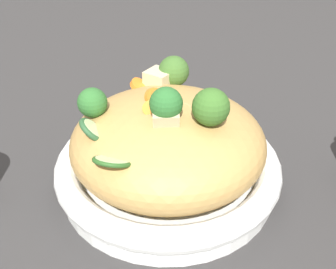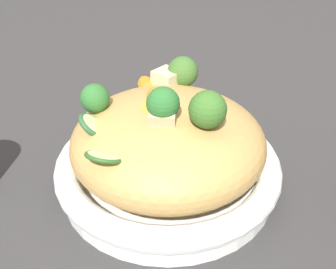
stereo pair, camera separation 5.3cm
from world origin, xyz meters
name	(u,v)px [view 1 (the left image)]	position (x,y,z in m)	size (l,w,h in m)	color
ground_plane	(168,184)	(0.00, 0.00, 0.00)	(3.00, 3.00, 0.00)	#31302F
serving_bowl	(168,169)	(0.00, 0.00, 0.03)	(0.31, 0.31, 0.05)	white
noodle_heap	(168,141)	(0.00, 0.00, 0.07)	(0.26, 0.26, 0.11)	tan
broccoli_florets	(167,93)	(0.02, 0.00, 0.13)	(0.20, 0.19, 0.08)	#8DAE69
carrot_coins	(147,95)	(0.04, 0.03, 0.12)	(0.13, 0.06, 0.04)	orange
zucchini_slices	(102,145)	(-0.07, 0.07, 0.11)	(0.10, 0.08, 0.03)	beige
chicken_chunks	(160,90)	(0.06, 0.02, 0.12)	(0.17, 0.06, 0.05)	#C8B389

